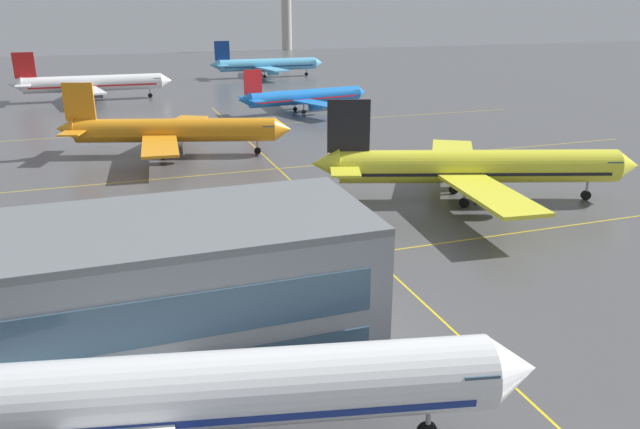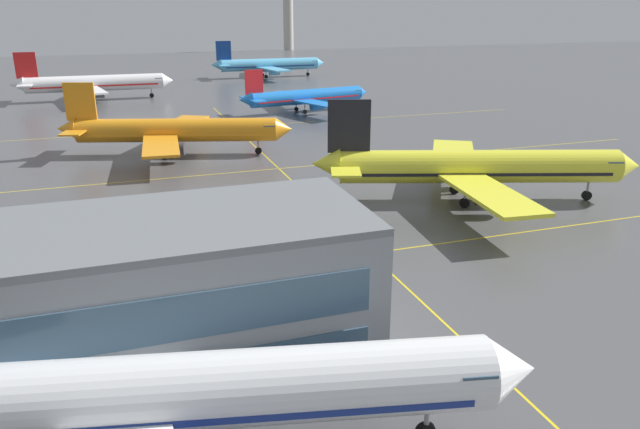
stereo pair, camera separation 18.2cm
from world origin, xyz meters
The scene contains 8 objects.
airliner_front_gate centered at (-22.14, 9.46, 4.34)m, with size 40.57×34.46×12.70m.
airliner_second_row centered at (19.05, 44.42, 4.37)m, with size 40.24×34.40×12.81m.
airliner_third_row centered at (-13.75, 81.48, 4.04)m, with size 37.42×31.93×11.84m.
airliner_far_left_stand centered at (18.97, 113.98, 3.46)m, with size 32.51×27.73×10.12m.
airliner_far_right_stand centered at (-26.81, 148.69, 4.20)m, with size 39.50×34.17×12.31m.
airliner_distant_taxiway centered at (27.93, 183.23, 4.10)m, with size 38.55×33.37×12.02m.
taxiway_markings centered at (0.00, 50.12, 0.00)m, with size 129.06×152.88×0.01m.
control_tower centered at (69.01, 301.30, 24.53)m, with size 8.82×8.82×42.75m.
Camera 2 is at (-22.92, -18.83, 23.82)m, focal length 34.11 mm.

